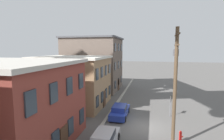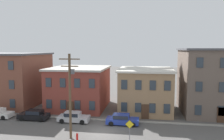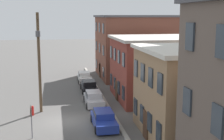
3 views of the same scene
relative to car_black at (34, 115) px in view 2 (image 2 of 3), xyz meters
The scene contains 12 objects.
ground_plane 11.27m from the car_black, 17.05° to the right, with size 200.00×200.00×0.00m, color #565451.
kerb_strip 10.84m from the car_black, ahead, with size 56.00×0.36×0.16m, color #9E998E.
apartment_corner 12.90m from the car_black, 136.22° to the left, with size 11.68×12.07×9.51m.
apartment_midblock 9.34m from the car_black, 59.23° to the left, with size 9.70×10.42×7.09m.
apartment_far 17.75m from the car_black, 24.31° to the left, with size 8.75×9.55×7.03m.
apartment_annex 27.93m from the car_black, 16.37° to the left, with size 9.78×10.65×10.36m.
car_black is the anchor object (origin of this frame).
car_silver 5.98m from the car_black, ahead, with size 4.40×1.92×1.43m.
car_blue 12.87m from the car_black, ahead, with size 4.40×1.92×1.43m.
caution_sign 15.56m from the car_black, 22.80° to the right, with size 0.99×0.08×2.66m.
utility_pole 10.51m from the car_black, 36.52° to the right, with size 2.40×0.44×9.74m.
fire_hydrant 10.61m from the car_black, 36.69° to the right, with size 0.24×0.34×0.96m.
Camera 2 is at (5.11, -25.60, 10.27)m, focal length 35.00 mm.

